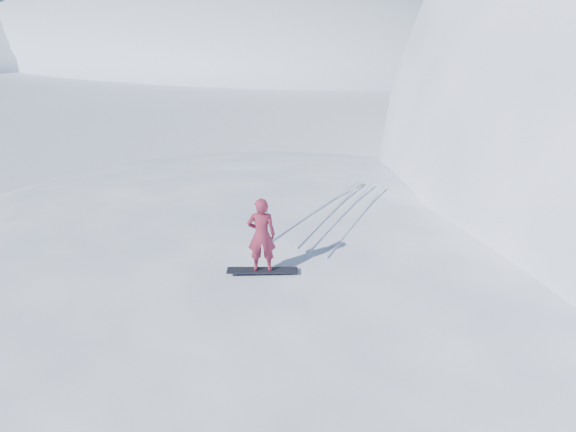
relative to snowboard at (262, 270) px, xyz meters
name	(u,v)px	position (x,y,z in m)	size (l,w,h in m)	color
ground	(278,349)	(0.18, 0.35, -2.41)	(400.00, 400.00, 0.00)	white
near_ridge	(369,312)	(1.18, 3.35, -2.41)	(36.00, 28.00, 4.80)	white
far_ridge_a	(192,54)	(-69.82, 60.35, -2.41)	(120.00, 70.00, 28.00)	white
far_ridge_c	(448,46)	(-39.82, 110.35, -2.41)	(140.00, 90.00, 36.00)	white
wind_bumps	(309,307)	(-0.38, 2.47, -2.41)	(16.00, 14.40, 1.00)	white
snowboard	(262,270)	(0.00, 0.00, 0.00)	(1.70, 0.32, 0.03)	black
snowboarder	(262,235)	(0.00, 0.00, 0.93)	(0.67, 0.44, 1.83)	maroon
vapor_plume	(118,75)	(-52.63, 32.22, -2.41)	(9.08, 7.26, 6.36)	white
board_tracks	(340,211)	(-0.64, 4.41, 0.01)	(2.58, 5.96, 0.04)	silver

